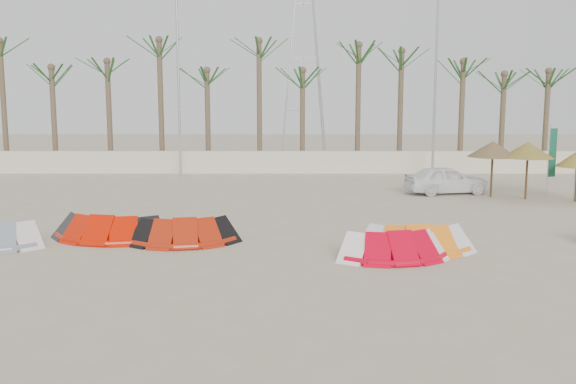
{
  "coord_description": "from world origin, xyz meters",
  "views": [
    {
      "loc": [
        0.04,
        -15.39,
        4.54
      ],
      "look_at": [
        0.0,
        6.0,
        1.3
      ],
      "focal_mm": 40.0,
      "sensor_mm": 36.0,
      "label": 1
    }
  ],
  "objects_px": {
    "parasol_mid": "(528,150)",
    "car": "(446,180)",
    "kite_red_left": "(110,225)",
    "kite_red_right": "(395,243)",
    "kite_orange": "(415,236)",
    "parasol_left": "(493,149)",
    "kite_red_mid": "(186,229)"
  },
  "relations": [
    {
      "from": "kite_red_left",
      "to": "kite_red_right",
      "type": "height_order",
      "value": "same"
    },
    {
      "from": "kite_orange",
      "to": "car",
      "type": "distance_m",
      "value": 11.53
    },
    {
      "from": "kite_red_right",
      "to": "parasol_mid",
      "type": "height_order",
      "value": "parasol_mid"
    },
    {
      "from": "parasol_left",
      "to": "parasol_mid",
      "type": "height_order",
      "value": "parasol_mid"
    },
    {
      "from": "kite_red_mid",
      "to": "parasol_mid",
      "type": "height_order",
      "value": "parasol_mid"
    },
    {
      "from": "kite_orange",
      "to": "car",
      "type": "height_order",
      "value": "car"
    },
    {
      "from": "kite_red_right",
      "to": "kite_red_left",
      "type": "bearing_deg",
      "value": 164.41
    },
    {
      "from": "parasol_left",
      "to": "kite_red_mid",
      "type": "bearing_deg",
      "value": -143.87
    },
    {
      "from": "kite_red_left",
      "to": "kite_red_right",
      "type": "relative_size",
      "value": 1.13
    },
    {
      "from": "kite_red_mid",
      "to": "kite_red_right",
      "type": "distance_m",
      "value": 6.47
    },
    {
      "from": "kite_red_mid",
      "to": "parasol_mid",
      "type": "xyz_separation_m",
      "value": [
        13.63,
        8.37,
        1.75
      ]
    },
    {
      "from": "kite_red_mid",
      "to": "car",
      "type": "height_order",
      "value": "car"
    },
    {
      "from": "parasol_mid",
      "to": "kite_red_mid",
      "type": "bearing_deg",
      "value": -148.45
    },
    {
      "from": "kite_red_left",
      "to": "kite_red_mid",
      "type": "xyz_separation_m",
      "value": [
        2.54,
        -0.55,
        -0.0
      ]
    },
    {
      "from": "parasol_mid",
      "to": "car",
      "type": "height_order",
      "value": "parasol_mid"
    },
    {
      "from": "kite_red_left",
      "to": "kite_orange",
      "type": "xyz_separation_m",
      "value": [
        9.45,
        -1.6,
        -0.0
      ]
    },
    {
      "from": "kite_orange",
      "to": "parasol_mid",
      "type": "relative_size",
      "value": 1.29
    },
    {
      "from": "kite_red_left",
      "to": "car",
      "type": "relative_size",
      "value": 1.01
    },
    {
      "from": "parasol_left",
      "to": "kite_orange",
      "type": "bearing_deg",
      "value": -118.22
    },
    {
      "from": "kite_red_mid",
      "to": "kite_red_left",
      "type": "bearing_deg",
      "value": 167.71
    },
    {
      "from": "car",
      "to": "kite_red_right",
      "type": "bearing_deg",
      "value": 148.74
    },
    {
      "from": "kite_red_mid",
      "to": "kite_red_right",
      "type": "bearing_deg",
      "value": -16.91
    },
    {
      "from": "kite_red_left",
      "to": "parasol_left",
      "type": "height_order",
      "value": "parasol_left"
    },
    {
      "from": "parasol_left",
      "to": "parasol_mid",
      "type": "bearing_deg",
      "value": -24.15
    },
    {
      "from": "kite_red_right",
      "to": "car",
      "type": "distance_m",
      "value": 12.55
    },
    {
      "from": "kite_orange",
      "to": "kite_red_mid",
      "type": "bearing_deg",
      "value": 171.38
    },
    {
      "from": "kite_red_mid",
      "to": "car",
      "type": "relative_size",
      "value": 0.9
    },
    {
      "from": "kite_red_mid",
      "to": "parasol_left",
      "type": "relative_size",
      "value": 1.38
    },
    {
      "from": "kite_orange",
      "to": "kite_red_right",
      "type": "bearing_deg",
      "value": -130.96
    },
    {
      "from": "kite_orange",
      "to": "car",
      "type": "bearing_deg",
      "value": 71.9
    },
    {
      "from": "parasol_left",
      "to": "car",
      "type": "xyz_separation_m",
      "value": [
        -1.8,
        0.94,
        -1.5
      ]
    },
    {
      "from": "kite_red_right",
      "to": "parasol_left",
      "type": "relative_size",
      "value": 1.36
    }
  ]
}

